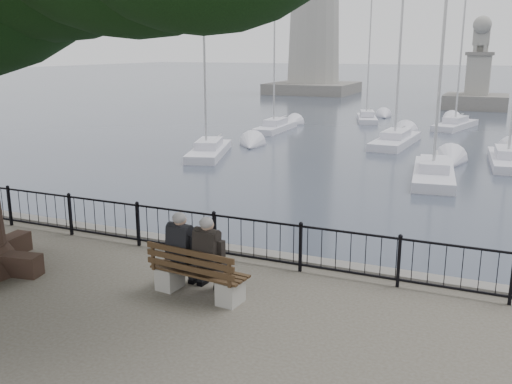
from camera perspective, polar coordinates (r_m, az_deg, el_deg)
The scene contains 13 objects.
harbor at distance 12.95m, azimuth 0.89°, elevation -8.54°, with size 260.00×260.00×1.20m.
railing at distance 12.15m, azimuth -0.00°, elevation -4.77°, with size 22.06×0.06×1.00m.
bench at distance 10.75m, azimuth -5.86°, elevation -8.61°, with size 1.95×0.77×1.01m.
person_left at distance 10.88m, azimuth -7.07°, elevation -6.19°, with size 0.49×0.82×1.59m.
person_right at distance 10.56m, azimuth -4.42°, elevation -6.78°, with size 0.49×0.82×1.59m.
lion_monument at distance 58.13m, azimuth 21.24°, elevation 9.87°, with size 5.69×5.69×8.47m.
sailboat_a at distance 30.38m, azimuth -4.71°, elevation 4.23°, with size 3.20×5.84×9.57m.
sailboat_b at distance 34.56m, azimuth 13.79°, elevation 5.24°, with size 2.10×6.25×14.15m.
sailboat_c at distance 25.89m, azimuth 17.35°, elevation 2.00°, with size 2.34×6.13×11.97m.
sailboat_e at distance 39.52m, azimuth 1.94°, elevation 6.64°, with size 1.55×5.23×11.29m.
sailboat_f at distance 43.11m, azimuth 19.31°, elevation 6.50°, with size 2.86×5.78×12.16m.
sailboat_h at distance 45.66m, azimuth 11.03°, elevation 7.41°, with size 2.66×5.09×11.02m.
sailboat_i at distance 30.35m, azimuth 23.87°, elevation 3.20°, with size 1.99×5.68×12.68m.
Camera 1 is at (4.58, -8.04, 4.50)m, focal length 40.00 mm.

